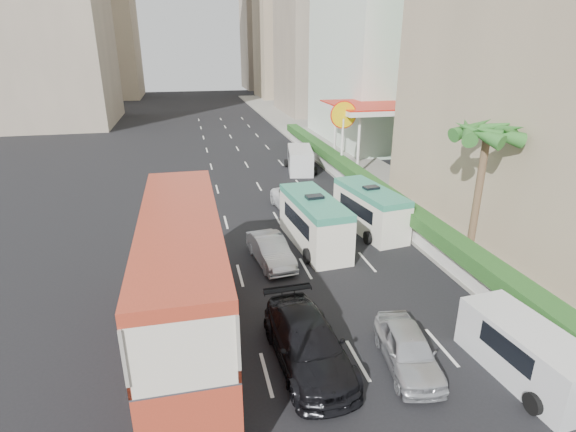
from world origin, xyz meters
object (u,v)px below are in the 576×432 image
object	(u,v)px
car_black	(307,362)
van_asset	(297,212)
panel_van_far	(300,160)
minibus_near	(314,222)
minibus_far	(370,209)
double_decker_bus	(185,285)
car_silver_lane_b	(406,365)
panel_van_near	(526,352)
palm_tree	(477,197)
car_silver_lane_a	(271,263)
shell_station	(368,136)

from	to	relation	value
car_black	van_asset	world-z (taller)	car_black
car_black	panel_van_far	bearing A→B (deg)	73.56
minibus_near	minibus_far	size ratio (longest dim) A/B	1.06
car_black	van_asset	xyz separation A→B (m)	(3.20, 14.50, 0.00)
double_decker_bus	car_silver_lane_b	world-z (taller)	double_decker_bus
minibus_near	car_silver_lane_b	bearing A→B (deg)	-92.65
minibus_far	panel_van_near	world-z (taller)	minibus_far
van_asset	minibus_far	size ratio (longest dim) A/B	0.93
van_asset	panel_van_far	distance (m)	10.48
minibus_near	minibus_far	world-z (taller)	minibus_near
car_black	palm_tree	size ratio (longest dim) A/B	0.85
minibus_far	palm_tree	size ratio (longest dim) A/B	0.89
minibus_far	van_asset	bearing A→B (deg)	124.03
car_silver_lane_a	van_asset	xyz separation A→B (m)	(3.01, 6.78, 0.00)
double_decker_bus	palm_tree	distance (m)	14.39
car_silver_lane_a	minibus_near	distance (m)	3.40
car_silver_lane_b	minibus_near	world-z (taller)	minibus_near
minibus_near	minibus_far	xyz separation A→B (m)	(3.76, 1.37, -0.08)
palm_tree	car_silver_lane_a	bearing A→B (deg)	168.37
double_decker_bus	car_silver_lane_a	distance (m)	7.68
shell_station	car_black	bearing A→B (deg)	-116.12
van_asset	minibus_far	distance (m)	5.27
panel_van_near	panel_van_far	distance (m)	26.76
car_black	minibus_far	size ratio (longest dim) A/B	0.96
minibus_far	minibus_near	bearing A→B (deg)	-167.91
double_decker_bus	van_asset	xyz separation A→B (m)	(7.08, 12.79, -2.53)
car_black	panel_van_far	xyz separation A→B (m)	(5.97, 24.56, 0.97)
shell_station	van_asset	bearing A→B (deg)	-131.13
car_silver_lane_a	shell_station	bearing A→B (deg)	47.33
car_black	shell_station	distance (m)	27.66
car_silver_lane_a	panel_van_far	distance (m)	17.84
panel_van_far	shell_station	size ratio (longest dim) A/B	0.61
double_decker_bus	car_black	size ratio (longest dim) A/B	2.02
minibus_far	palm_tree	distance (m)	6.34
panel_van_near	car_silver_lane_a	bearing A→B (deg)	117.99
car_silver_lane_b	palm_tree	xyz separation A→B (m)	(6.69, 6.62, 3.38)
minibus_near	shell_station	size ratio (longest dim) A/B	0.76
double_decker_bus	minibus_far	bearing A→B (deg)	40.54
car_silver_lane_b	car_black	distance (m)	3.36
van_asset	minibus_far	xyz separation A→B (m)	(3.42, -3.80, 1.26)
car_silver_lane_b	shell_station	distance (m)	27.26
shell_station	minibus_near	bearing A→B (deg)	-121.02
car_silver_lane_b	double_decker_bus	bearing A→B (deg)	168.17
panel_van_far	car_black	bearing A→B (deg)	-92.99
double_decker_bus	panel_van_near	size ratio (longest dim) A/B	2.42
minibus_far	shell_station	xyz separation A→B (m)	(5.50, 14.01, 1.49)
van_asset	palm_tree	distance (m)	11.57
car_black	van_asset	distance (m)	14.85
car_silver_lane_a	palm_tree	bearing A→B (deg)	-19.23
car_silver_lane_b	palm_tree	distance (m)	10.00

